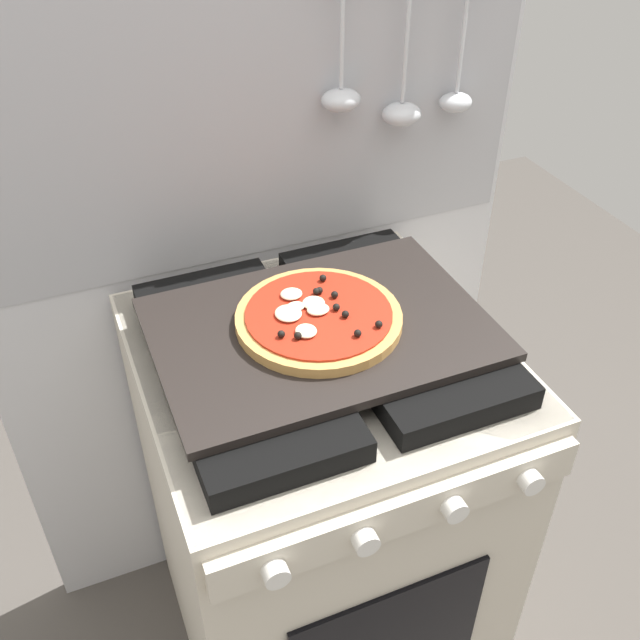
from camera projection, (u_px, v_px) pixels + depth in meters
ground_plane at (320, 625)px, 1.74m from camera, size 4.00×4.00×0.00m
kitchen_backsplash at (260, 282)px, 1.50m from camera, size 1.10×0.09×1.55m
stove at (320, 507)px, 1.46m from camera, size 0.60×0.64×0.90m
baking_tray at (320, 329)px, 1.18m from camera, size 0.54×0.38×0.02m
pizza_left at (317, 318)px, 1.18m from camera, size 0.27×0.27×0.03m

